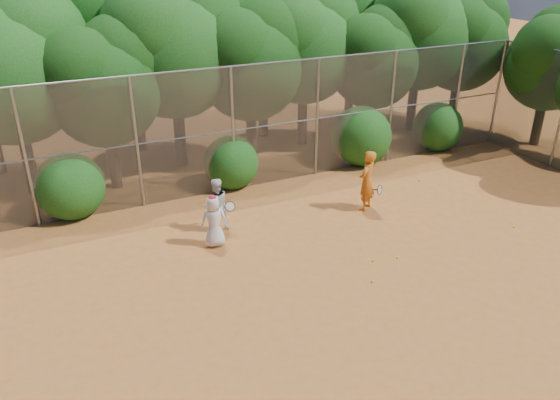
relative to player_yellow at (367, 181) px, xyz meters
name	(u,v)px	position (x,y,z in m)	size (l,w,h in m)	color
ground	(359,272)	(-2.05, -2.93, -0.93)	(80.00, 80.00, 0.00)	#A65B25
fence_back	(259,125)	(-2.17, 3.07, 1.12)	(20.05, 0.09, 4.03)	gray
tree_1	(10,62)	(-8.99, 5.62, 3.23)	(4.64, 4.03, 6.35)	black
tree_2	(104,79)	(-6.50, 4.91, 2.65)	(3.99, 3.47, 5.47)	black
tree_3	(174,40)	(-3.99, 5.92, 3.46)	(4.89, 4.26, 6.70)	black
tree_4	(251,57)	(-1.50, 5.31, 2.83)	(4.19, 3.64, 5.73)	black
tree_5	(305,40)	(1.01, 6.11, 3.11)	(4.51, 3.92, 6.17)	black
tree_6	(375,55)	(3.50, 5.11, 2.54)	(3.86, 3.36, 5.29)	black
tree_7	(421,26)	(6.01, 5.72, 3.35)	(4.77, 4.14, 6.53)	black
tree_8	(463,36)	(8.00, 5.41, 2.88)	(4.25, 3.70, 5.82)	black
tree_10	(129,26)	(-4.99, 8.12, 3.69)	(5.15, 4.48, 7.06)	black
tree_11	(263,32)	(0.01, 7.72, 3.23)	(4.64, 4.03, 6.35)	black
tree_12	(354,15)	(4.51, 8.32, 3.58)	(5.02, 4.37, 6.88)	black
tree_13	(552,56)	(9.40, 2.11, 2.54)	(3.86, 3.36, 5.29)	black
bush_0	(70,183)	(-8.05, 3.37, 0.07)	(2.00, 2.00, 2.00)	#154B12
bush_1	(231,160)	(-3.05, 3.37, -0.03)	(1.80, 1.80, 1.80)	#154B12
bush_2	(361,133)	(1.95, 3.37, 0.17)	(2.20, 2.20, 2.20)	#154B12
bush_3	(438,125)	(5.45, 3.37, 0.02)	(1.90, 1.90, 1.90)	#154B12
player_yellow	(367,181)	(0.00, 0.00, 0.00)	(0.91, 0.76, 1.87)	orange
player_teen	(214,221)	(-4.84, -0.15, -0.20)	(0.79, 0.60, 1.47)	silver
player_white	(216,205)	(-4.50, 0.66, -0.16)	(0.88, 0.77, 1.55)	silver
ball_0	(398,257)	(-0.80, -2.78, -0.90)	(0.07, 0.07, 0.07)	#DCF12B
ball_1	(373,261)	(-1.47, -2.65, -0.90)	(0.07, 0.07, 0.07)	#DCF12B
ball_2	(514,227)	(3.18, -2.82, -0.90)	(0.07, 0.07, 0.07)	#DCF12B
ball_3	(372,281)	(-2.01, -3.43, -0.90)	(0.07, 0.07, 0.07)	#DCF12B
ball_4	(419,180)	(2.84, 1.01, -0.90)	(0.07, 0.07, 0.07)	#DCF12B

